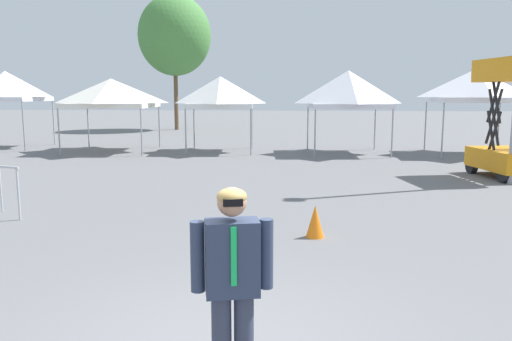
{
  "coord_description": "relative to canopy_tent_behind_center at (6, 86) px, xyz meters",
  "views": [
    {
      "loc": [
        0.74,
        -4.54,
        2.49
      ],
      "look_at": [
        0.13,
        3.24,
        1.3
      ],
      "focal_mm": 35.58,
      "sensor_mm": 36.0,
      "label": 1
    }
  ],
  "objects": [
    {
      "name": "traffic_cone_near_barrier",
      "position": [
        13.56,
        -13.79,
        -2.53
      ],
      "size": [
        0.32,
        0.32,
        0.57
      ],
      "primitive_type": "cone",
      "color": "orange",
      "rests_on": "ground"
    },
    {
      "name": "canopy_tent_behind_right",
      "position": [
        5.3,
        -1.04,
        -0.31
      ],
      "size": [
        3.68,
        3.68,
        3.12
      ],
      "color": "#9E9EA3",
      "rests_on": "ground"
    },
    {
      "name": "canopy_tent_far_left",
      "position": [
        20.42,
        -1.05,
        -0.02
      ],
      "size": [
        3.36,
        3.36,
        3.46
      ],
      "color": "#9E9EA3",
      "rests_on": "ground"
    },
    {
      "name": "canopy_tent_right_of_center",
      "position": [
        15.34,
        -1.04,
        -0.16
      ],
      "size": [
        3.36,
        3.36,
        3.42
      ],
      "color": "#9E9EA3",
      "rests_on": "ground"
    },
    {
      "name": "canopy_tent_far_right",
      "position": [
        9.99,
        -0.84,
        -0.28
      ],
      "size": [
        2.95,
        2.95,
        3.2
      ],
      "color": "#9E9EA3",
      "rests_on": "ground"
    },
    {
      "name": "scissor_lift",
      "position": [
        19.48,
        -6.91,
        -1.72
      ],
      "size": [
        1.8,
        2.52,
        3.5
      ],
      "color": "black",
      "rests_on": "ground"
    },
    {
      "name": "tree_behind_tents_right",
      "position": [
        4.96,
        12.25,
        3.54
      ],
      "size": [
        4.9,
        4.9,
        9.07
      ],
      "color": "brown",
      "rests_on": "ground"
    },
    {
      "name": "person_foreground",
      "position": [
        12.72,
        -18.65,
        -1.78
      ],
      "size": [
        0.64,
        0.32,
        1.78
      ],
      "color": "#33384C",
      "rests_on": "ground"
    },
    {
      "name": "canopy_tent_behind_center",
      "position": [
        0.0,
        0.0,
        0.0
      ],
      "size": [
        3.14,
        3.14,
        3.5
      ],
      "color": "#9E9EA3",
      "rests_on": "ground"
    }
  ]
}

